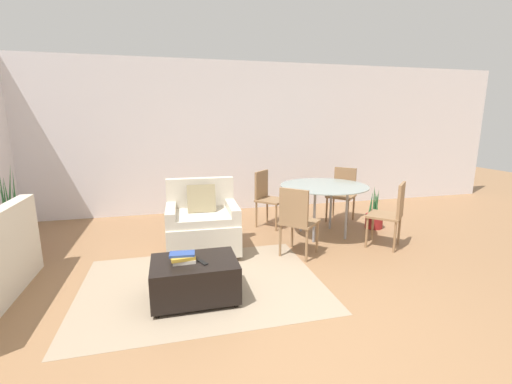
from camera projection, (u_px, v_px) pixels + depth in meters
The scene contains 14 objects.
ground_plane at pixel (283, 327), 2.90m from camera, with size 20.00×20.00×0.00m, color #936B47.
wall_back at pixel (216, 138), 6.33m from camera, with size 12.00×0.06×2.75m.
area_rug at pixel (203, 284), 3.64m from camera, with size 2.50×1.84×0.01m.
armchair at pixel (202, 225), 4.47m from camera, with size 0.93×0.83×0.94m.
ottoman at pixel (195, 278), 3.30m from camera, with size 0.81×0.57×0.40m.
book_stack at pixel (183, 257), 3.23m from camera, with size 0.25×0.19×0.09m.
tv_remote_primary at pixel (203, 262), 3.22m from camera, with size 0.09×0.14×0.01m.
potted_plant at pixel (13, 236), 4.37m from camera, with size 0.39×0.39×1.18m.
dining_table at pixel (324, 190), 5.04m from camera, with size 1.28×1.28×0.77m.
dining_chair_near_left at pixel (297, 218), 4.27m from camera, with size 0.59×0.59×0.90m.
dining_chair_near_right at pixel (392, 211), 4.59m from camera, with size 0.59×0.59×0.90m.
dining_chair_far_left at pixel (267, 195), 5.56m from camera, with size 0.59×0.59×0.90m.
dining_chair_far_right at pixel (343, 190), 5.88m from camera, with size 0.59×0.59×0.90m.
potted_plant_small at pixel (374, 217), 5.49m from camera, with size 0.27×0.27×0.69m.
Camera 1 is at (-0.86, -2.46, 1.73)m, focal length 24.00 mm.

